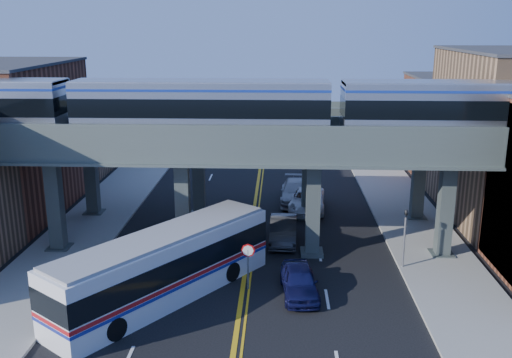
% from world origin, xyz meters
% --- Properties ---
extents(ground, '(120.00, 120.00, 0.00)m').
position_xyz_m(ground, '(0.00, 0.00, 0.00)').
color(ground, black).
rests_on(ground, ground).
extents(sidewalk_west, '(5.00, 70.00, 0.16)m').
position_xyz_m(sidewalk_west, '(-11.50, 10.00, 0.08)').
color(sidewalk_west, gray).
rests_on(sidewalk_west, ground).
extents(sidewalk_east, '(5.00, 70.00, 0.16)m').
position_xyz_m(sidewalk_east, '(11.50, 10.00, 0.08)').
color(sidewalk_east, gray).
rests_on(sidewalk_east, ground).
extents(building_west_b, '(8.00, 14.00, 11.00)m').
position_xyz_m(building_west_b, '(-18.50, 16.00, 5.50)').
color(building_west_b, brown).
rests_on(building_west_b, ground).
extents(building_west_c, '(8.00, 10.00, 8.00)m').
position_xyz_m(building_west_c, '(-18.50, 29.00, 4.00)').
color(building_west_c, '#836344').
rests_on(building_west_c, ground).
extents(building_east_b, '(8.00, 14.00, 12.00)m').
position_xyz_m(building_east_b, '(18.50, 16.00, 6.00)').
color(building_east_b, '#836344').
rests_on(building_east_b, ground).
extents(building_east_c, '(8.00, 10.00, 9.00)m').
position_xyz_m(building_east_c, '(18.50, 29.00, 4.50)').
color(building_east_c, brown).
rests_on(building_east_c, ground).
extents(elevated_viaduct_near, '(52.00, 3.60, 7.40)m').
position_xyz_m(elevated_viaduct_near, '(0.00, 8.00, 6.47)').
color(elevated_viaduct_near, '#434E4A').
rests_on(elevated_viaduct_near, ground).
extents(elevated_viaduct_far, '(52.00, 3.60, 7.40)m').
position_xyz_m(elevated_viaduct_far, '(0.00, 15.00, 6.47)').
color(elevated_viaduct_far, '#434E4A').
rests_on(elevated_viaduct_far, ground).
extents(transit_train, '(46.32, 2.90, 3.38)m').
position_xyz_m(transit_train, '(-2.70, 8.00, 9.23)').
color(transit_train, black).
rests_on(transit_train, elevated_viaduct_near).
extents(stop_sign, '(0.76, 0.09, 2.63)m').
position_xyz_m(stop_sign, '(0.30, 3.00, 1.76)').
color(stop_sign, slate).
rests_on(stop_sign, ground).
extents(traffic_signal, '(0.15, 0.18, 4.10)m').
position_xyz_m(traffic_signal, '(9.20, 6.00, 2.30)').
color(traffic_signal, slate).
rests_on(traffic_signal, ground).
extents(transit_bus, '(10.29, 12.42, 3.43)m').
position_xyz_m(transit_bus, '(-3.97, 1.81, 1.76)').
color(transit_bus, white).
rests_on(transit_bus, ground).
extents(car_lane_a, '(2.20, 4.67, 1.54)m').
position_xyz_m(car_lane_a, '(3.05, 2.49, 0.77)').
color(car_lane_a, '#10123D').
rests_on(car_lane_a, ground).
extents(car_lane_b, '(1.84, 4.95, 1.62)m').
position_xyz_m(car_lane_b, '(2.22, 10.08, 0.81)').
color(car_lane_b, '#2D2E30').
rests_on(car_lane_b, ground).
extents(car_lane_c, '(3.06, 5.90, 1.59)m').
position_xyz_m(car_lane_c, '(4.07, 16.73, 0.79)').
color(car_lane_c, white).
rests_on(car_lane_c, ground).
extents(car_lane_d, '(2.63, 5.88, 1.67)m').
position_xyz_m(car_lane_d, '(3.26, 18.83, 0.84)').
color(car_lane_d, '#B0B1B5').
rests_on(car_lane_d, ground).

